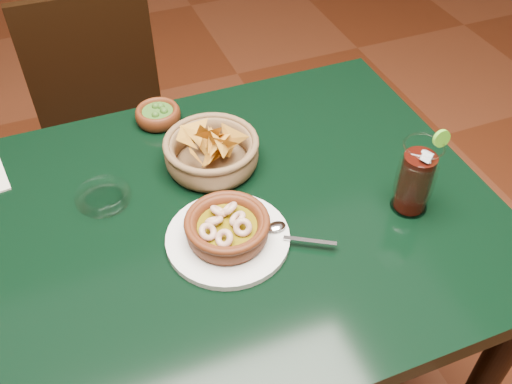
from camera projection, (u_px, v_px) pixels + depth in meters
name	position (u px, v px, depth m)	size (l,w,h in m)	color
dining_table	(186.00, 261.00, 1.12)	(1.20, 0.80, 0.75)	black
dining_chair	(109.00, 133.00, 1.71)	(0.40, 0.40, 0.85)	black
shrimp_plate	(228.00, 230.00, 1.01)	(0.29, 0.22, 0.07)	silver
chip_basket	(212.00, 152.00, 1.15)	(0.23, 0.23, 0.14)	brown
guacamole_ramekin	(158.00, 115.00, 1.27)	(0.12, 0.12, 0.04)	#461C0B
cola_drink	(416.00, 178.00, 1.04)	(0.15, 0.15, 0.17)	white
glass_ashtray	(103.00, 197.00, 1.09)	(0.12, 0.12, 0.03)	white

